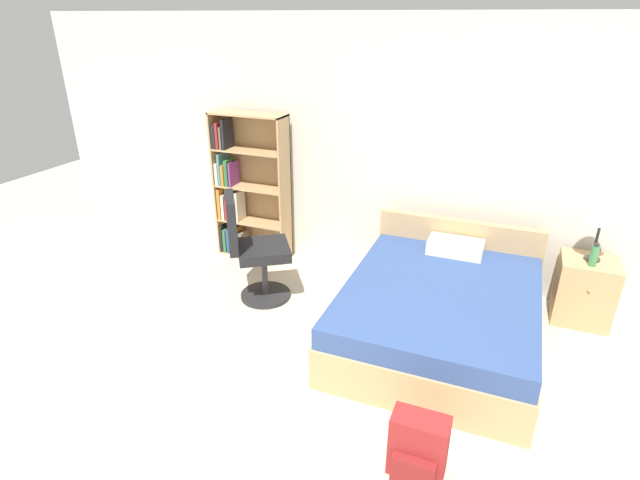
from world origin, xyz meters
The scene contains 8 objects.
wall_back centered at (0.00, 3.23, 1.30)m, with size 9.00×0.06×2.60m.
bookshelf centered at (-1.91, 3.00, 0.76)m, with size 0.84×0.27×1.63m.
bed centered at (0.46, 2.14, 0.27)m, with size 1.55×1.93×0.77m.
office_chair centered at (-1.32, 2.13, 0.52)m, with size 0.72×0.69×1.08m.
nightstand centered at (1.61, 2.92, 0.30)m, with size 0.48×0.46×0.60m.
table_lamp centered at (1.61, 2.93, 1.03)m, with size 0.26×0.26×0.53m.
water_bottle centered at (1.60, 2.81, 0.70)m, with size 0.06×0.06×0.20m.
backpack_red centered at (0.59, 0.67, 0.20)m, with size 0.34×0.25×0.42m.
Camera 1 is at (0.87, -1.59, 2.56)m, focal length 28.00 mm.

